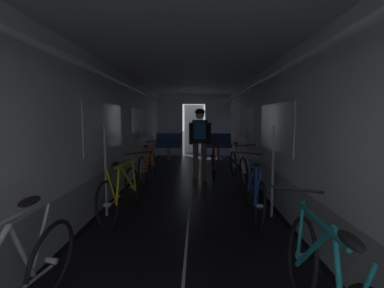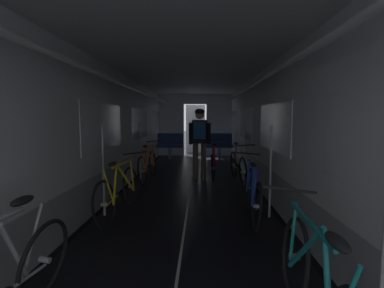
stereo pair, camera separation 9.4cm
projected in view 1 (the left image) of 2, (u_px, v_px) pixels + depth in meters
train_car_shell at (191, 108)px, 5.61m from camera, size 3.14×12.34×2.57m
bench_seat_far_left at (169, 144)px, 10.19m from camera, size 0.98×0.51×0.95m
bench_seat_far_right at (218, 144)px, 10.16m from camera, size 0.98×0.51×0.95m
bicycle_white at (238, 166)px, 6.53m from camera, size 0.44×1.69×0.94m
bicycle_blue at (255, 192)px, 4.20m from camera, size 0.44×1.69×0.95m
bicycle_orange at (148, 165)px, 6.62m from camera, size 0.44×1.69×0.95m
bicycle_teal at (326, 287)px, 1.86m from camera, size 0.44×1.69×0.95m
bicycle_yellow at (122, 192)px, 4.26m from camera, size 0.51×1.69×0.96m
person_cyclist_aisle at (200, 136)px, 6.65m from camera, size 0.53×0.39×1.73m
bicycle_red_in_aisle at (213, 163)px, 6.97m from camera, size 0.44×1.69×0.95m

